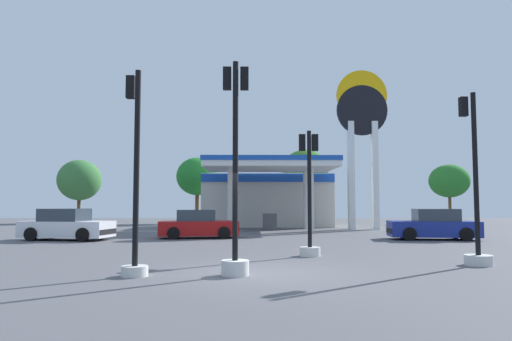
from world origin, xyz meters
TOP-DOWN VIEW (x-y plane):
  - ground_plane at (0.00, 0.00)m, footprint 90.00×90.00m
  - gas_station at (1.05, 24.02)m, footprint 9.76×11.75m
  - station_pole_sign at (7.45, 19.66)m, footprint 3.48×0.56m
  - car_0 at (-2.92, 12.03)m, footprint 4.22×2.29m
  - car_1 at (-9.09, 10.79)m, footprint 4.44×2.45m
  - car_2 at (8.70, 10.83)m, footprint 4.35×2.30m
  - traffic_signal_0 at (-3.07, -0.46)m, footprint 0.65×0.68m
  - traffic_signal_1 at (1.75, 3.81)m, footprint 0.69×0.70m
  - traffic_signal_2 at (-0.62, -0.37)m, footprint 0.68×0.70m
  - traffic_signal_3 at (6.22, 1.42)m, footprint 0.77×0.77m
  - tree_0 at (-15.95, 31.09)m, footprint 3.95×3.95m
  - tree_1 at (-4.99, 29.92)m, footprint 3.74×3.74m
  - tree_2 at (4.89, 31.38)m, footprint 4.30×4.30m
  - tree_3 at (17.50, 29.28)m, footprint 3.51×3.51m

SIDE VIEW (x-z plane):
  - ground_plane at x=0.00m, z-range 0.00..0.00m
  - car_0 at x=-2.92m, z-range -0.07..1.37m
  - car_2 at x=8.70m, z-range -0.07..1.42m
  - car_1 at x=-9.09m, z-range -0.07..1.44m
  - traffic_signal_3 at x=6.22m, z-range -1.07..3.91m
  - traffic_signal_1 at x=1.75m, z-range -0.53..3.69m
  - traffic_signal_0 at x=-3.07m, z-range -0.70..4.35m
  - traffic_signal_2 at x=-0.62m, z-range -0.75..4.56m
  - gas_station at x=1.05m, z-range -0.04..4.63m
  - tree_3 at x=17.50m, z-range 1.13..6.38m
  - tree_0 at x=-15.95m, z-range 1.01..6.79m
  - tree_1 at x=-4.99m, z-range 1.23..7.13m
  - tree_2 at x=4.89m, z-range 1.46..8.24m
  - station_pole_sign at x=7.45m, z-range 1.33..12.28m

